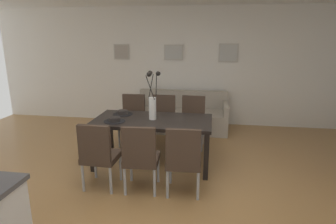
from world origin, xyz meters
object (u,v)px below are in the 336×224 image
object	(u,v)px
sofa	(182,117)
dining_chair_near_left	(99,153)
dining_chair_far_left	(141,155)
dining_chair_far_right	(163,118)
dining_table	(153,124)
framed_picture_left	(121,52)
framed_picture_right	(228,53)
dining_chair_near_right	(133,117)
framed_picture_center	(173,52)
bowl_near_right	(123,112)
dining_chair_mid_left	(184,158)
dining_chair_mid_right	(193,119)
centerpiece_vase	(152,101)
bowl_near_left	(114,119)

from	to	relation	value
sofa	dining_chair_near_left	bearing A→B (deg)	-106.41
dining_chair_far_left	dining_chair_far_right	size ratio (longest dim) A/B	1.00
dining_table	framed_picture_left	size ratio (longest dim) A/B	5.05
dining_table	framed_picture_right	distance (m)	2.77
dining_chair_near_left	dining_chair_near_right	bearing A→B (deg)	90.69
framed_picture_center	framed_picture_right	distance (m)	1.20
dining_chair_near_left	framed_picture_right	xyz separation A→B (m)	(1.74, 3.17, 1.10)
bowl_near_right	sofa	size ratio (longest dim) A/B	0.09
framed_picture_left	framed_picture_right	xyz separation A→B (m)	(2.40, -0.00, 0.00)
dining_chair_mid_left	dining_chair_mid_right	size ratio (longest dim) A/B	1.00
dining_chair_near_right	centerpiece_vase	world-z (taller)	centerpiece_vase
dining_chair_far_left	dining_chair_near_right	bearing A→B (deg)	108.86
dining_chair_near_right	dining_chair_mid_left	xyz separation A→B (m)	(1.13, -1.68, 0.00)
dining_table	bowl_near_left	xyz separation A→B (m)	(-0.54, -0.20, 0.12)
dining_chair_near_left	sofa	bearing A→B (deg)	73.59
dining_table	dining_chair_far_left	xyz separation A→B (m)	(0.02, -0.85, -0.15)
sofa	framed_picture_left	xyz separation A→B (m)	(-1.45, 0.48, 1.34)
dining_chair_near_right	framed_picture_left	world-z (taller)	framed_picture_left
bowl_near_left	bowl_near_right	bearing A→B (deg)	90.00
sofa	framed_picture_center	size ratio (longest dim) A/B	4.66
dining_chair_near_right	dining_chair_far_left	xyz separation A→B (m)	(0.58, -1.69, 0.00)
bowl_near_left	framed_picture_right	distance (m)	3.17
dining_chair_near_left	dining_chair_mid_left	world-z (taller)	same
framed_picture_right	framed_picture_center	bearing A→B (deg)	180.00
dining_chair_mid_left	framed_picture_center	size ratio (longest dim) A/B	2.20
dining_chair_mid_left	bowl_near_right	distance (m)	1.54
dining_table	bowl_near_right	bearing A→B (deg)	159.34
dining_chair_near_right	framed_picture_right	distance (m)	2.54
dining_chair_mid_right	dining_chair_far_right	bearing A→B (deg)	-178.92
dining_chair_near_right	dining_chair_mid_left	size ratio (longest dim) A/B	1.00
dining_chair_mid_left	bowl_near_left	world-z (taller)	dining_chair_mid_left
centerpiece_vase	framed_picture_right	world-z (taller)	framed_picture_right
centerpiece_vase	framed_picture_center	bearing A→B (deg)	90.02
dining_chair_near_left	centerpiece_vase	xyz separation A→B (m)	(0.54, 0.86, 0.51)
dining_chair_far_left	centerpiece_vase	distance (m)	0.99
dining_chair_mid_right	dining_table	bearing A→B (deg)	-122.44
bowl_near_right	framed_picture_left	world-z (taller)	framed_picture_left
dining_chair_mid_left	sofa	xyz separation A→B (m)	(-0.31, 2.67, -0.23)
dining_chair_near_right	framed_picture_center	distance (m)	1.92
dining_chair_near_right	framed_picture_left	size ratio (longest dim) A/B	2.58
sofa	dining_chair_far_left	bearing A→B (deg)	-95.00
framed_picture_center	dining_chair_far_left	bearing A→B (deg)	-89.69
bowl_near_right	framed_picture_center	xyz separation A→B (m)	(0.54, 2.11, 0.83)
dining_chair_mid_left	dining_chair_far_right	bearing A→B (deg)	108.21
dining_chair_mid_right	framed_picture_center	distance (m)	1.90
dining_chair_mid_left	framed_picture_right	distance (m)	3.40
centerpiece_vase	framed_picture_right	xyz separation A→B (m)	(1.20, 2.31, 0.59)
dining_chair_near_left	dining_chair_mid_left	xyz separation A→B (m)	(1.11, 0.02, 0.00)
centerpiece_vase	framed_picture_left	xyz separation A→B (m)	(-1.20, 2.31, 0.59)
dining_table	dining_chair_far_left	bearing A→B (deg)	-88.83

